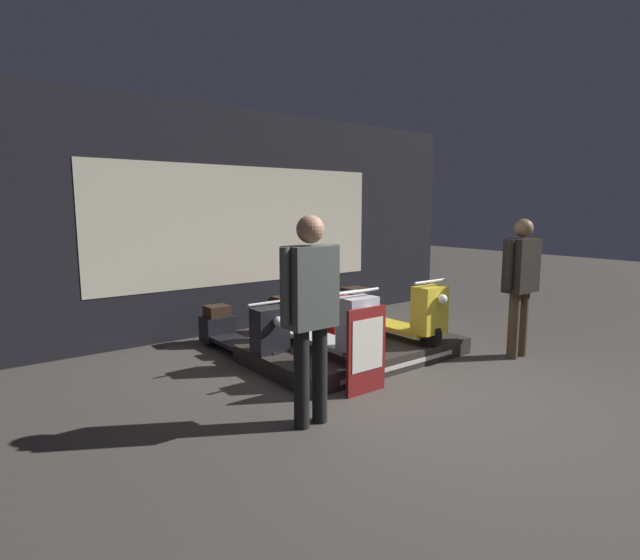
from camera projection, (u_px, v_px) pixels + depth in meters
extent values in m
plane|color=#423D38|center=(436.00, 401.00, 4.72)|extent=(30.00, 30.00, 0.00)
cube|color=black|center=(244.00, 222.00, 7.32)|extent=(8.29, 0.08, 3.20)
cube|color=beige|center=(246.00, 225.00, 7.30)|extent=(4.56, 0.01, 1.70)
cube|color=#2D2823|center=(355.00, 349.00, 6.07)|extent=(2.51, 1.52, 0.20)
cube|color=silver|center=(401.00, 366.00, 5.47)|extent=(1.76, 0.01, 0.05)
cylinder|color=black|center=(359.00, 351.00, 5.16)|extent=(0.09, 0.28, 0.28)
cylinder|color=black|center=(285.00, 326.00, 6.23)|extent=(0.09, 0.28, 0.28)
cube|color=#BCBCC1|center=(318.00, 338.00, 5.70)|extent=(0.36, 1.28, 0.05)
cube|color=#BCBCC1|center=(357.00, 323.00, 5.13)|extent=(0.38, 0.25, 0.55)
cube|color=#BCBCC1|center=(286.00, 321.00, 6.20)|extent=(0.40, 0.30, 0.32)
cube|color=black|center=(286.00, 302.00, 6.16)|extent=(0.29, 0.27, 0.15)
cylinder|color=silver|center=(358.00, 291.00, 5.08)|extent=(0.55, 0.03, 0.03)
sphere|color=white|center=(370.00, 312.00, 4.97)|extent=(0.11, 0.11, 0.11)
cylinder|color=black|center=(430.00, 334.00, 5.84)|extent=(0.09, 0.28, 0.28)
cylinder|color=black|center=(353.00, 314.00, 6.91)|extent=(0.09, 0.28, 0.28)
cube|color=yellow|center=(388.00, 324.00, 6.38)|extent=(0.36, 1.28, 0.05)
cube|color=yellow|center=(430.00, 310.00, 5.82)|extent=(0.38, 0.25, 0.55)
cube|color=yellow|center=(354.00, 310.00, 6.89)|extent=(0.40, 0.30, 0.32)
cube|color=black|center=(355.00, 293.00, 6.85)|extent=(0.29, 0.27, 0.15)
cylinder|color=silver|center=(431.00, 281.00, 5.76)|extent=(0.55, 0.03, 0.03)
sphere|color=white|center=(442.00, 299.00, 5.65)|extent=(0.11, 0.11, 0.11)
cylinder|color=black|center=(271.00, 357.00, 5.61)|extent=(0.09, 0.28, 0.28)
cylinder|color=black|center=(217.00, 333.00, 6.68)|extent=(0.09, 0.28, 0.28)
cube|color=black|center=(242.00, 345.00, 6.15)|extent=(0.36, 1.28, 0.05)
cube|color=black|center=(270.00, 332.00, 5.58)|extent=(0.38, 0.25, 0.55)
cube|color=black|center=(217.00, 328.00, 6.65)|extent=(0.40, 0.30, 0.32)
cube|color=black|center=(217.00, 311.00, 6.61)|extent=(0.29, 0.27, 0.15)
cylinder|color=silver|center=(270.00, 303.00, 5.53)|extent=(0.55, 0.03, 0.03)
sphere|color=white|center=(278.00, 321.00, 5.42)|extent=(0.11, 0.11, 0.11)
cylinder|color=black|center=(341.00, 342.00, 6.23)|extent=(0.09, 0.28, 0.28)
cylinder|color=black|center=(281.00, 322.00, 7.30)|extent=(0.09, 0.28, 0.28)
cube|color=red|center=(309.00, 332.00, 6.77)|extent=(0.36, 1.28, 0.05)
cube|color=red|center=(340.00, 319.00, 6.21)|extent=(0.38, 0.25, 0.55)
cube|color=red|center=(282.00, 318.00, 7.28)|extent=(0.40, 0.30, 0.32)
cube|color=black|center=(282.00, 302.00, 7.24)|extent=(0.29, 0.27, 0.15)
cylinder|color=silver|center=(341.00, 293.00, 6.15)|extent=(0.55, 0.03, 0.03)
sphere|color=white|center=(350.00, 310.00, 6.04)|extent=(0.11, 0.11, 0.11)
cylinder|color=black|center=(302.00, 379.00, 4.09)|extent=(0.13, 0.13, 0.84)
cylinder|color=black|center=(320.00, 374.00, 4.21)|extent=(0.13, 0.13, 0.84)
cube|color=#474C47|center=(310.00, 287.00, 4.04)|extent=(0.42, 0.23, 0.67)
cylinder|color=#474C47|center=(285.00, 287.00, 3.89)|extent=(0.08, 0.08, 0.61)
cylinder|color=#474C47|center=(334.00, 281.00, 4.19)|extent=(0.08, 0.08, 0.61)
sphere|color=#A87A5B|center=(310.00, 229.00, 3.97)|extent=(0.23, 0.23, 0.23)
cylinder|color=#473828|center=(514.00, 326.00, 5.99)|extent=(0.13, 0.13, 0.81)
cylinder|color=#473828|center=(522.00, 323.00, 6.11)|extent=(0.13, 0.13, 0.81)
cube|color=black|center=(522.00, 265.00, 5.94)|extent=(0.44, 0.24, 0.64)
cylinder|color=black|center=(510.00, 265.00, 5.79)|extent=(0.08, 0.08, 0.59)
cylinder|color=black|center=(533.00, 262.00, 6.10)|extent=(0.08, 0.08, 0.59)
sphere|color=brown|center=(524.00, 228.00, 5.88)|extent=(0.22, 0.22, 0.22)
cube|color=maroon|center=(366.00, 351.00, 4.86)|extent=(0.48, 0.04, 0.86)
cube|color=white|center=(368.00, 345.00, 4.83)|extent=(0.40, 0.01, 0.51)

